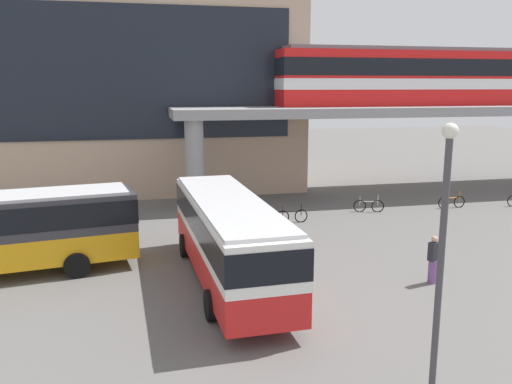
# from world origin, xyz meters

# --- Properties ---
(ground_plane) EXTENTS (120.00, 120.00, 0.00)m
(ground_plane) POSITION_xyz_m (0.00, 10.00, 0.00)
(ground_plane) COLOR #605E5B
(station_building) EXTENTS (29.94, 14.96, 14.69)m
(station_building) POSITION_xyz_m (-7.53, 25.33, 7.35)
(station_building) COLOR tan
(station_building) RESTS_ON ground_plane
(elevated_platform) EXTENTS (33.07, 7.11, 5.97)m
(elevated_platform) POSITION_xyz_m (14.58, 16.97, 5.20)
(elevated_platform) COLOR gray
(elevated_platform) RESTS_ON ground_plane
(train) EXTENTS (22.74, 2.96, 3.84)m
(train) POSITION_xyz_m (16.35, 16.97, 7.94)
(train) COLOR red
(train) RESTS_ON elevated_platform
(bus_main) EXTENTS (3.06, 11.13, 3.22)m
(bus_main) POSITION_xyz_m (-0.83, 2.23, 1.99)
(bus_main) COLOR red
(bus_main) RESTS_ON ground_plane
(bicycle_orange) EXTENTS (1.79, 0.08, 1.04)m
(bicycle_orange) POSITION_xyz_m (14.54, 11.50, 0.36)
(bicycle_orange) COLOR black
(bicycle_orange) RESTS_ON ground_plane
(bicycle_black) EXTENTS (1.79, 0.08, 1.04)m
(bicycle_black) POSITION_xyz_m (4.04, 10.22, 0.36)
(bicycle_black) COLOR black
(bicycle_black) RESTS_ON ground_plane
(bicycle_silver) EXTENTS (1.74, 0.54, 1.04)m
(bicycle_silver) POSITION_xyz_m (9.18, 11.65, 0.36)
(bicycle_silver) COLOR black
(bicycle_silver) RESTS_ON ground_plane
(pedestrian_waiting_near_stop) EXTENTS (0.47, 0.39, 1.84)m
(pedestrian_waiting_near_stop) POSITION_xyz_m (6.65, 0.46, 0.87)
(pedestrian_waiting_near_stop) COLOR #724C8C
(pedestrian_waiting_near_stop) RESTS_ON ground_plane
(lamp_post) EXTENTS (0.36, 0.36, 6.53)m
(lamp_post) POSITION_xyz_m (2.65, -6.25, 3.84)
(lamp_post) COLOR #3F3F44
(lamp_post) RESTS_ON ground_plane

